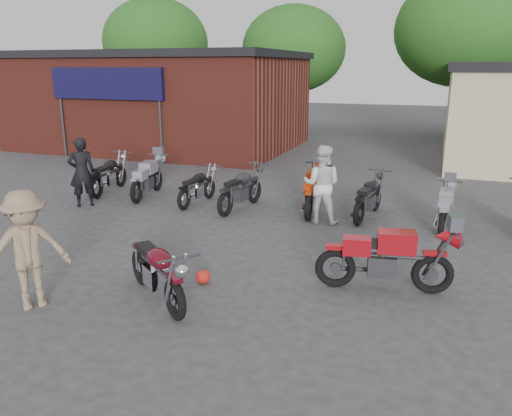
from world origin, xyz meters
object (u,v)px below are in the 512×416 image
(person_tan, at_px, (28,250))
(row_bike_0, at_px, (109,172))
(row_bike_4, at_px, (313,188))
(row_bike_5, at_px, (369,195))
(person_light, at_px, (322,184))
(sportbike, at_px, (387,255))
(vintage_motorcycle, at_px, (157,267))
(row_bike_6, at_px, (445,205))
(row_bike_2, at_px, (198,185))
(helmet, at_px, (203,277))
(row_bike_1, at_px, (147,176))
(person_dark, at_px, (82,172))
(row_bike_3, at_px, (241,187))

(person_tan, xyz_separation_m, row_bike_0, (-3.40, 6.65, -0.34))
(row_bike_4, height_order, row_bike_5, row_bike_4)
(person_light, bearing_deg, sportbike, 116.25)
(vintage_motorcycle, bearing_deg, row_bike_4, 117.35)
(row_bike_5, bearing_deg, person_light, 135.66)
(vintage_motorcycle, distance_m, row_bike_6, 7.10)
(person_tan, height_order, row_bike_2, person_tan)
(person_light, bearing_deg, row_bike_0, -9.54)
(helmet, height_order, row_bike_0, row_bike_0)
(row_bike_0, height_order, row_bike_2, row_bike_0)
(sportbike, height_order, row_bike_1, sportbike)
(row_bike_4, xyz_separation_m, row_bike_6, (3.20, -0.20, -0.10))
(row_bike_1, height_order, row_bike_2, row_bike_1)
(person_light, bearing_deg, row_bike_6, -170.64)
(sportbike, distance_m, person_light, 3.90)
(row_bike_0, bearing_deg, row_bike_2, -103.52)
(vintage_motorcycle, distance_m, helmet, 1.06)
(person_dark, relative_size, person_light, 0.99)
(row_bike_1, bearing_deg, row_bike_2, -106.47)
(person_light, xyz_separation_m, row_bike_1, (-5.25, 0.70, -0.33))
(row_bike_3, xyz_separation_m, row_bike_4, (1.82, 0.42, 0.03))
(sportbike, distance_m, row_bike_0, 9.46)
(vintage_motorcycle, distance_m, person_tan, 1.95)
(row_bike_6, bearing_deg, person_tan, 141.76)
(vintage_motorcycle, distance_m, row_bike_2, 5.93)
(row_bike_0, relative_size, row_bike_1, 0.99)
(row_bike_2, bearing_deg, row_bike_3, -89.27)
(row_bike_0, relative_size, row_bike_3, 1.00)
(person_tan, distance_m, row_bike_3, 6.37)
(row_bike_3, height_order, row_bike_6, row_bike_3)
(sportbike, height_order, person_tan, person_tan)
(row_bike_2, bearing_deg, row_bike_5, -81.53)
(person_light, relative_size, row_bike_6, 1.03)
(row_bike_1, relative_size, row_bike_4, 0.96)
(vintage_motorcycle, xyz_separation_m, person_light, (1.46, 5.07, 0.35))
(vintage_motorcycle, relative_size, person_tan, 1.08)
(person_dark, distance_m, row_bike_0, 1.60)
(row_bike_4, height_order, row_bike_6, row_bike_4)
(person_tan, distance_m, row_bike_4, 7.27)
(row_bike_2, bearing_deg, row_bike_1, 87.81)
(person_tan, relative_size, row_bike_6, 1.03)
(row_bike_6, bearing_deg, row_bike_4, 90.89)
(row_bike_1, bearing_deg, row_bike_4, -98.14)
(row_bike_1, bearing_deg, person_tan, -172.21)
(person_dark, distance_m, row_bike_3, 4.27)
(helmet, distance_m, row_bike_2, 5.30)
(sportbike, height_order, helmet, sportbike)
(person_tan, xyz_separation_m, row_bike_3, (0.98, 6.28, -0.34))
(sportbike, xyz_separation_m, row_bike_2, (-5.44, 3.89, -0.11))
(person_tan, xyz_separation_m, row_bike_1, (-2.05, 6.59, -0.34))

